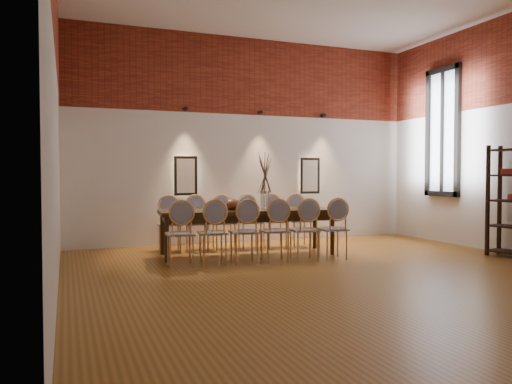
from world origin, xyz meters
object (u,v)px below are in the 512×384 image
object	(u,v)px
vase	(265,200)
book	(228,209)
chair_near_a	(180,234)
chair_far_b	(197,223)
dining_table	(247,232)
chair_near_e	(304,230)
chair_far_a	(170,224)
chair_far_c	(224,223)
chair_near_b	(213,233)
chair_near_d	(275,231)
chair_far_f	(299,221)
chair_near_f	(333,229)
bowl	(233,204)
chair_near_c	(244,232)
chair_far_d	(250,222)
chair_far_e	(275,221)

from	to	relation	value
vase	book	distance (m)	0.63
chair_near_a	chair_far_b	size ratio (longest dim) A/B	1.00
dining_table	book	size ratio (longest dim) A/B	11.01
dining_table	chair_far_b	world-z (taller)	chair_far_b
chair_near_e	chair_far_a	distance (m)	2.41
chair_near_a	book	xyz separation A→B (m)	(0.95, 0.74, 0.30)
chair_far_c	chair_near_b	bearing A→B (deg)	72.14
chair_far_a	chair_far_c	bearing A→B (deg)	180.00
chair_far_c	chair_near_e	bearing A→B (deg)	122.81
dining_table	chair_near_d	distance (m)	0.78
chair_far_a	chair_far_f	size ratio (longest dim) A/B	1.00
chair_near_d	chair_far_f	xyz separation A→B (m)	(1.09, 1.38, 0.00)
chair_far_f	book	distance (m)	1.67
chair_far_b	vase	distance (m)	1.33
chair_near_d	chair_near_e	world-z (taller)	same
chair_near_a	chair_near_f	size ratio (longest dim) A/B	1.00
chair_far_c	book	world-z (taller)	chair_far_c
chair_far_c	bowl	size ratio (longest dim) A/B	3.92
chair_far_f	chair_near_b	bearing A→B (deg)	37.80
chair_near_a	chair_far_f	size ratio (longest dim) A/B	1.00
chair_far_a	book	world-z (taller)	chair_far_a
chair_near_c	chair_far_d	world-z (taller)	same
dining_table	chair_far_d	distance (m)	0.78
chair_near_c	chair_near_d	distance (m)	0.48
chair_near_a	chair_far_d	world-z (taller)	same
chair_far_d	book	distance (m)	0.91
dining_table	chair_near_d	size ratio (longest dim) A/B	3.04
bowl	book	distance (m)	0.17
chair_far_e	book	distance (m)	1.26
chair_near_b	chair_near_c	xyz separation A→B (m)	(0.47, -0.04, 0.00)
chair_far_c	chair_far_d	distance (m)	0.48
dining_table	chair_near_e	bearing A→B (deg)	-45.96
chair_near_e	vase	world-z (taller)	vase
book	vase	bearing A→B (deg)	-12.96
chair_far_b	vase	world-z (taller)	vase
chair_far_b	chair_far_e	bearing A→B (deg)	180.00
chair_near_d	chair_far_d	distance (m)	1.48
dining_table	chair_far_f	size ratio (longest dim) A/B	3.04
chair_far_d	chair_far_f	bearing A→B (deg)	180.00
chair_far_e	book	world-z (taller)	chair_far_e
chair_far_d	chair_far_c	bearing A→B (deg)	0.00
dining_table	chair_near_d	bearing A→B (deg)	-72.14
vase	book	world-z (taller)	vase
chair_near_a	book	bearing A→B (deg)	43.12
chair_far_d	chair_near_c	bearing A→B (deg)	72.14
dining_table	chair_near_a	bearing A→B (deg)	-148.18
chair_near_c	chair_far_a	size ratio (longest dim) A/B	1.00
chair_far_d	chair_near_b	bearing A→B (deg)	57.19
vase	chair_far_b	bearing A→B (deg)	138.51
chair_far_b	chair_far_f	size ratio (longest dim) A/B	1.00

